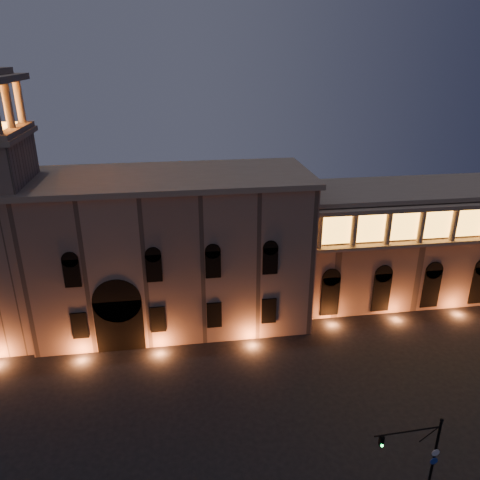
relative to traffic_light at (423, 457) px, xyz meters
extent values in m
plane|color=black|center=(-14.55, 5.26, -3.66)|extent=(160.00, 160.00, 0.00)
cube|color=#866A58|center=(-16.55, 27.26, 4.84)|extent=(30.00, 12.00, 17.00)
cube|color=gray|center=(-16.55, 27.26, 13.64)|extent=(30.80, 12.80, 0.60)
cube|color=black|center=(-22.55, 21.86, -0.66)|extent=(5.00, 1.40, 6.00)
cylinder|color=black|center=(-22.55, 21.86, 2.34)|extent=(5.00, 1.40, 5.00)
cube|color=#F49D30|center=(-22.55, 21.66, -0.86)|extent=(4.20, 0.20, 5.00)
cylinder|color=gray|center=(-31.25, 30.06, 21.44)|extent=(0.76, 0.76, 4.20)
cylinder|color=gray|center=(-31.25, 26.26, 21.44)|extent=(0.76, 0.76, 4.20)
cube|color=#816452|center=(17.45, 29.26, 3.34)|extent=(40.00, 10.00, 14.00)
cube|color=gray|center=(17.45, 29.26, 10.59)|extent=(40.60, 10.60, 0.50)
cube|color=gray|center=(17.45, 23.76, 5.64)|extent=(40.00, 1.20, 0.40)
cube|color=gray|center=(17.45, 23.76, 9.94)|extent=(40.00, 1.40, 0.50)
cube|color=#F49D30|center=(17.45, 24.31, 7.84)|extent=(38.00, 0.15, 3.60)
cylinder|color=gray|center=(-0.55, 23.76, 7.84)|extent=(0.70, 0.70, 4.00)
cylinder|color=gray|center=(3.45, 23.76, 7.84)|extent=(0.70, 0.70, 4.00)
cylinder|color=gray|center=(7.45, 23.76, 7.84)|extent=(0.70, 0.70, 4.00)
cylinder|color=gray|center=(11.45, 23.76, 7.84)|extent=(0.70, 0.70, 4.00)
cylinder|color=gray|center=(15.45, 23.76, 7.84)|extent=(0.70, 0.70, 4.00)
cylinder|color=black|center=(0.85, 0.04, -0.29)|extent=(0.19, 0.19, 6.73)
sphere|color=black|center=(0.85, 0.04, 3.17)|extent=(0.27, 0.27, 0.27)
cylinder|color=black|center=(-1.55, -0.05, 2.59)|extent=(4.81, 0.28, 0.12)
cube|color=black|center=(-3.38, -0.11, 2.11)|extent=(0.30, 0.28, 0.82)
cylinder|color=#0CE53F|center=(-3.37, -0.26, 1.84)|extent=(0.18, 0.08, 0.17)
cylinder|color=silver|center=(0.81, -0.10, 0.38)|extent=(0.58, 0.06, 0.58)
cylinder|color=navy|center=(0.81, -0.10, -0.39)|extent=(0.58, 0.06, 0.58)
camera|label=1|loc=(-16.22, -22.28, 26.24)|focal=35.00mm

